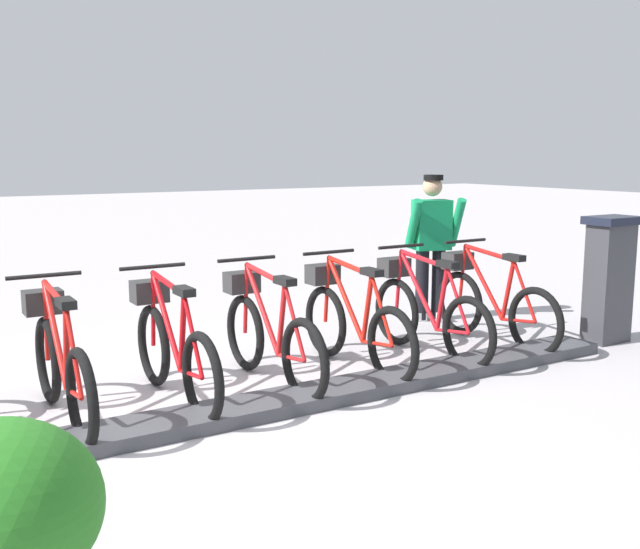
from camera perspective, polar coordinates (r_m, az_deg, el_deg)
The scene contains 10 objects.
ground_plane at distance 5.34m, azimuth -11.05°, elevation -11.70°, with size 60.00×60.00×0.00m, color #BBB4B6.
dock_rail_base at distance 5.32m, azimuth -11.07°, elevation -11.20°, with size 0.44×8.32×0.10m, color #47474C.
payment_kiosk at distance 7.99m, azimuth 21.35°, elevation -0.20°, with size 0.36×0.52×1.28m.
bike_docked_0 at distance 7.62m, azimuth 12.98°, elevation -2.04°, with size 1.72×0.54×1.02m.
bike_docked_1 at distance 7.07m, azimuth 8.12°, elevation -2.77°, with size 1.72×0.54×1.02m.
bike_docked_2 at distance 6.58m, azimuth 2.48°, elevation -3.60°, with size 1.72×0.54×1.02m.
bike_docked_3 at distance 6.17m, azimuth -4.00°, elevation -4.50°, with size 1.72×0.54×1.02m.
bike_docked_4 at distance 5.84m, azimuth -11.33°, elevation -5.45°, with size 1.72×0.54×1.02m.
bike_docked_5 at distance 5.63m, azimuth -19.38°, elevation -6.39°, with size 1.72×0.54×1.02m.
worker_near_rack at distance 8.46m, azimuth 8.58°, elevation 2.50°, with size 0.57×0.69×1.66m.
Camera 1 is at (-4.70, 1.69, 1.91)m, focal length 41.54 mm.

